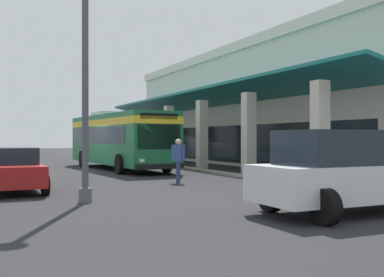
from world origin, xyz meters
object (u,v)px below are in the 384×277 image
at_px(pedestrian, 178,158).
at_px(lot_light_pole, 85,54).
at_px(potted_palm, 143,154).
at_px(parked_sedan_red, 11,169).
at_px(transit_bus, 119,137).
at_px(parked_suv_white, 350,171).

xyz_separation_m(pedestrian, lot_light_pole, (4.23, -4.60, 3.13)).
height_order(pedestrian, potted_palm, potted_palm).
bearing_deg(parked_sedan_red, pedestrian, 94.63).
distance_m(transit_bus, lot_light_pole, 14.21).
height_order(transit_bus, pedestrian, transit_bus).
xyz_separation_m(transit_bus, parked_sedan_red, (9.50, -6.41, -1.10)).
height_order(pedestrian, lot_light_pole, lot_light_pole).
relative_size(parked_suv_white, pedestrian, 2.74).
distance_m(parked_suv_white, potted_palm, 27.91).
relative_size(transit_bus, pedestrian, 6.48).
bearing_deg(transit_bus, parked_sedan_red, -34.04).
distance_m(transit_bus, parked_suv_white, 17.75).
bearing_deg(lot_light_pole, pedestrian, 132.62).
bearing_deg(parked_suv_white, parked_sedan_red, -139.57).
relative_size(transit_bus, lot_light_pole, 1.48).
xyz_separation_m(transit_bus, lot_light_pole, (13.21, -4.72, 2.27)).
xyz_separation_m(transit_bus, parked_suv_white, (17.72, 0.59, -0.84)).
bearing_deg(transit_bus, potted_palm, 154.10).
relative_size(parked_suv_white, lot_light_pole, 0.62).
bearing_deg(potted_palm, pedestrian, -14.61).
height_order(parked_sedan_red, lot_light_pole, lot_light_pole).
bearing_deg(pedestrian, lot_light_pole, -47.38).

